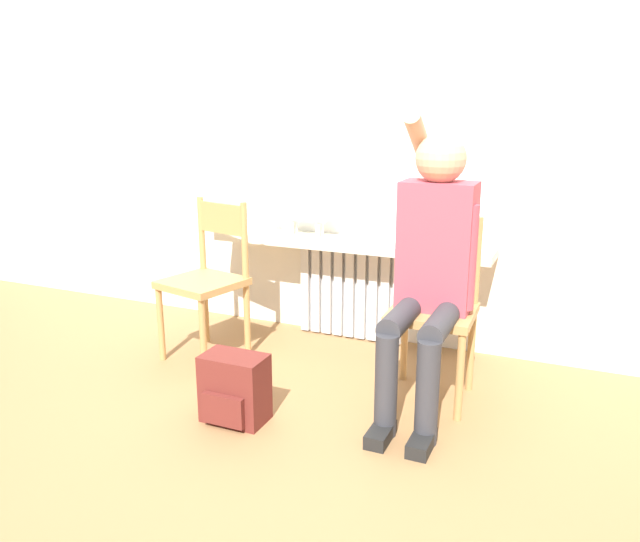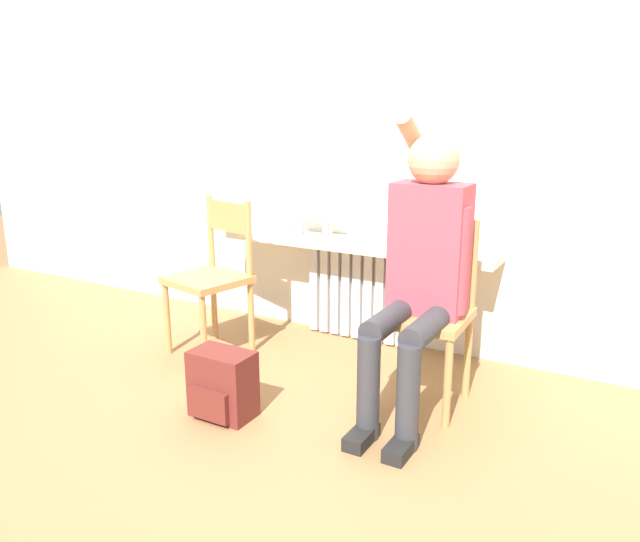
# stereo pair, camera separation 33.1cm
# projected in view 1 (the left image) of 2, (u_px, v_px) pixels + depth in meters

# --- Properties ---
(ground_plane) EXTENTS (12.00, 12.00, 0.00)m
(ground_plane) POSITION_uv_depth(u_px,v_px,m) (263.00, 419.00, 2.87)
(ground_plane) COLOR olive
(wall_with_window) EXTENTS (7.00, 0.06, 2.70)m
(wall_with_window) POSITION_uv_depth(u_px,v_px,m) (359.00, 113.00, 3.61)
(wall_with_window) COLOR silver
(wall_with_window) RESTS_ON ground_plane
(radiator) EXTENTS (0.67, 0.08, 0.59)m
(radiator) POSITION_uv_depth(u_px,v_px,m) (352.00, 291.00, 3.81)
(radiator) COLOR silver
(radiator) RESTS_ON ground_plane
(windowsill) EXTENTS (1.70, 0.28, 0.05)m
(windowsill) POSITION_uv_depth(u_px,v_px,m) (347.00, 243.00, 3.65)
(windowsill) COLOR beige
(windowsill) RESTS_ON radiator
(window_glass) EXTENTS (1.63, 0.01, 1.05)m
(window_glass) POSITION_uv_depth(u_px,v_px,m) (356.00, 146.00, 3.63)
(window_glass) COLOR white
(window_glass) RESTS_ON windowsill
(chair_left) EXTENTS (0.47, 0.47, 0.89)m
(chair_left) POSITION_uv_depth(u_px,v_px,m) (207.00, 278.00, 3.49)
(chair_left) COLOR #B2844C
(chair_left) RESTS_ON ground_plane
(chair_right) EXTENTS (0.40, 0.40, 0.89)m
(chair_right) POSITION_uv_depth(u_px,v_px,m) (434.00, 306.00, 2.99)
(chair_right) COLOR #B2844C
(chair_right) RESTS_ON ground_plane
(person) EXTENTS (0.36, 0.99, 1.39)m
(person) POSITION_uv_depth(u_px,v_px,m) (432.00, 259.00, 2.83)
(person) COLOR #333338
(person) RESTS_ON ground_plane
(cat) EXTENTS (0.45, 0.11, 0.21)m
(cat) POSITION_uv_depth(u_px,v_px,m) (311.00, 214.00, 3.72)
(cat) COLOR silver
(cat) RESTS_ON windowsill
(backpack) EXTENTS (0.29, 0.21, 0.31)m
(backpack) POSITION_uv_depth(u_px,v_px,m) (234.00, 389.00, 2.82)
(backpack) COLOR maroon
(backpack) RESTS_ON ground_plane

